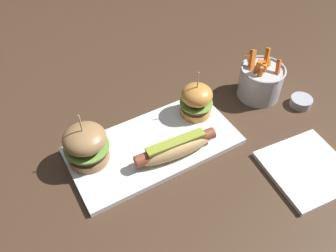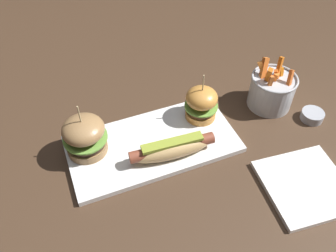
{
  "view_description": "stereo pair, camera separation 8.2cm",
  "coord_description": "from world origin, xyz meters",
  "px_view_note": "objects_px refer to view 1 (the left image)",
  "views": [
    {
      "loc": [
        -0.25,
        -0.49,
        0.65
      ],
      "look_at": [
        0.04,
        0.0,
        0.05
      ],
      "focal_mm": 37.65,
      "sensor_mm": 36.0,
      "label": 1
    },
    {
      "loc": [
        -0.17,
        -0.53,
        0.65
      ],
      "look_at": [
        0.04,
        0.0,
        0.05
      ],
      "focal_mm": 37.65,
      "sensor_mm": 36.0,
      "label": 2
    }
  ],
  "objects_px": {
    "slider_left": "(86,145)",
    "sauce_ramekin": "(301,101)",
    "hot_dog": "(176,148)",
    "slider_right": "(196,100)",
    "fries_bucket": "(260,81)",
    "platter_main": "(154,146)",
    "side_plate": "(307,169)"
  },
  "relations": [
    {
      "from": "sauce_ramekin",
      "to": "slider_left",
      "type": "bearing_deg",
      "value": 169.65
    },
    {
      "from": "hot_dog",
      "to": "slider_left",
      "type": "xyz_separation_m",
      "value": [
        -0.18,
        0.09,
        0.02
      ]
    },
    {
      "from": "hot_dog",
      "to": "fries_bucket",
      "type": "bearing_deg",
      "value": 14.08
    },
    {
      "from": "hot_dog",
      "to": "side_plate",
      "type": "relative_size",
      "value": 1.12
    },
    {
      "from": "hot_dog",
      "to": "fries_bucket",
      "type": "distance_m",
      "value": 0.32
    },
    {
      "from": "platter_main",
      "to": "fries_bucket",
      "type": "xyz_separation_m",
      "value": [
        0.34,
        0.02,
        0.04
      ]
    },
    {
      "from": "slider_right",
      "to": "side_plate",
      "type": "distance_m",
      "value": 0.3
    },
    {
      "from": "slider_left",
      "to": "slider_right",
      "type": "height_order",
      "value": "slider_left"
    },
    {
      "from": "fries_bucket",
      "to": "slider_right",
      "type": "bearing_deg",
      "value": 176.04
    },
    {
      "from": "fries_bucket",
      "to": "sauce_ramekin",
      "type": "relative_size",
      "value": 2.43
    },
    {
      "from": "fries_bucket",
      "to": "hot_dog",
      "type": "bearing_deg",
      "value": -165.92
    },
    {
      "from": "fries_bucket",
      "to": "side_plate",
      "type": "xyz_separation_m",
      "value": [
        -0.07,
        -0.26,
        -0.04
      ]
    },
    {
      "from": "slider_left",
      "to": "fries_bucket",
      "type": "bearing_deg",
      "value": -1.35
    },
    {
      "from": "hot_dog",
      "to": "slider_left",
      "type": "relative_size",
      "value": 1.44
    },
    {
      "from": "slider_right",
      "to": "slider_left",
      "type": "bearing_deg",
      "value": -179.58
    },
    {
      "from": "platter_main",
      "to": "fries_bucket",
      "type": "height_order",
      "value": "fries_bucket"
    },
    {
      "from": "fries_bucket",
      "to": "side_plate",
      "type": "bearing_deg",
      "value": -105.79
    },
    {
      "from": "slider_left",
      "to": "slider_right",
      "type": "xyz_separation_m",
      "value": [
        0.29,
        0.0,
        -0.0
      ]
    },
    {
      "from": "hot_dog",
      "to": "fries_bucket",
      "type": "height_order",
      "value": "fries_bucket"
    },
    {
      "from": "hot_dog",
      "to": "sauce_ramekin",
      "type": "height_order",
      "value": "hot_dog"
    },
    {
      "from": "platter_main",
      "to": "sauce_ramekin",
      "type": "distance_m",
      "value": 0.42
    },
    {
      "from": "hot_dog",
      "to": "slider_left",
      "type": "distance_m",
      "value": 0.2
    },
    {
      "from": "slider_right",
      "to": "side_plate",
      "type": "xyz_separation_m",
      "value": [
        0.12,
        -0.27,
        -0.05
      ]
    },
    {
      "from": "slider_left",
      "to": "hot_dog",
      "type": "bearing_deg",
      "value": -27.1
    },
    {
      "from": "platter_main",
      "to": "slider_right",
      "type": "relative_size",
      "value": 3.04
    },
    {
      "from": "platter_main",
      "to": "hot_dog",
      "type": "xyz_separation_m",
      "value": [
        0.03,
        -0.05,
        0.03
      ]
    },
    {
      "from": "hot_dog",
      "to": "slider_right",
      "type": "xyz_separation_m",
      "value": [
        0.12,
        0.09,
        0.02
      ]
    },
    {
      "from": "platter_main",
      "to": "side_plate",
      "type": "relative_size",
      "value": 2.25
    },
    {
      "from": "hot_dog",
      "to": "sauce_ramekin",
      "type": "xyz_separation_m",
      "value": [
        0.39,
        -0.01,
        -0.03
      ]
    },
    {
      "from": "slider_right",
      "to": "fries_bucket",
      "type": "height_order",
      "value": "slider_right"
    },
    {
      "from": "fries_bucket",
      "to": "side_plate",
      "type": "height_order",
      "value": "fries_bucket"
    },
    {
      "from": "slider_left",
      "to": "sauce_ramekin",
      "type": "bearing_deg",
      "value": -10.35
    }
  ]
}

